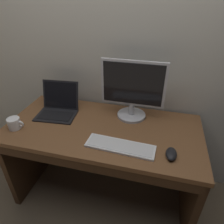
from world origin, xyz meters
TOP-DOWN VIEW (x-y plane):
  - ground_plane at (0.00, 0.00)m, footprint 14.00×14.00m
  - back_wall at (0.00, 0.39)m, footprint 4.35×0.04m
  - desk at (0.00, -0.01)m, footprint 1.44×0.70m
  - laptop_black at (-0.41, 0.10)m, footprint 0.33×0.30m
  - external_monitor at (0.18, 0.19)m, footprint 0.48×0.22m
  - wired_keyboard at (0.18, -0.19)m, footprint 0.45×0.16m
  - computer_mouse at (0.49, -0.19)m, footprint 0.07×0.12m
  - coffee_mug at (-0.61, -0.17)m, footprint 0.13×0.09m

SIDE VIEW (x-z plane):
  - ground_plane at x=0.00m, z-range 0.00..0.00m
  - desk at x=0.00m, z-range 0.15..0.89m
  - wired_keyboard at x=0.18m, z-range 0.73..0.75m
  - computer_mouse at x=0.49m, z-range 0.73..0.78m
  - coffee_mug at x=-0.61m, z-range 0.74..0.82m
  - laptop_black at x=-0.41m, z-range 0.67..0.91m
  - external_monitor at x=0.18m, z-range 0.73..1.19m
  - back_wall at x=0.00m, z-range 0.00..2.94m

